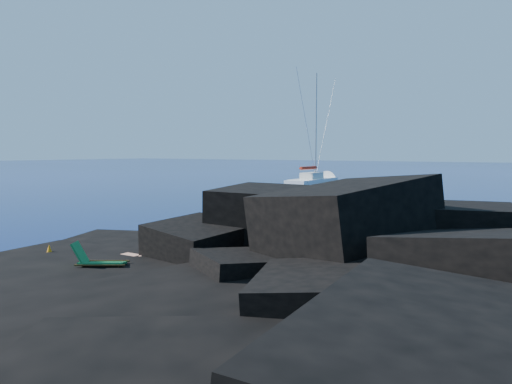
# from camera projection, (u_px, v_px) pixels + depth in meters

# --- Properties ---
(headland) EXTENTS (24.00, 24.00, 3.60)m
(headland) POSITION_uv_depth(u_px,v_px,m) (320.00, 293.00, 15.63)
(headland) COLOR black
(headland) RESTS_ON ground
(beach) EXTENTS (9.08, 6.86, 0.70)m
(beach) POSITION_uv_depth(u_px,v_px,m) (79.00, 273.00, 18.20)
(beach) COLOR black
(beach) RESTS_ON ground
(surf_foam) EXTENTS (10.00, 8.00, 0.06)m
(surf_foam) POSITION_uv_depth(u_px,v_px,m) (174.00, 253.00, 21.67)
(surf_foam) COLOR white
(surf_foam) RESTS_ON ground
(sailboat) EXTENTS (3.14, 13.62, 14.22)m
(sailboat) POSITION_uv_depth(u_px,v_px,m) (314.00, 186.00, 62.65)
(sailboat) COLOR white
(sailboat) RESTS_ON ground
(deck_chair) EXTENTS (1.83, 1.56, 1.17)m
(deck_chair) POSITION_uv_depth(u_px,v_px,m) (102.00, 256.00, 16.57)
(deck_chair) COLOR #1B793E
(deck_chair) RESTS_ON beach
(towel) EXTENTS (1.83, 0.88, 0.05)m
(towel) POSITION_uv_depth(u_px,v_px,m) (131.00, 261.00, 18.39)
(towel) COLOR white
(towel) RESTS_ON beach
(sunbather) EXTENTS (1.73, 0.51, 0.27)m
(sunbather) POSITION_uv_depth(u_px,v_px,m) (131.00, 257.00, 18.38)
(sunbather) COLOR tan
(sunbather) RESTS_ON towel
(marker_cone) EXTENTS (0.39, 0.39, 0.56)m
(marker_cone) POSITION_uv_depth(u_px,v_px,m) (49.00, 252.00, 18.85)
(marker_cone) COLOR orange
(marker_cone) RESTS_ON beach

